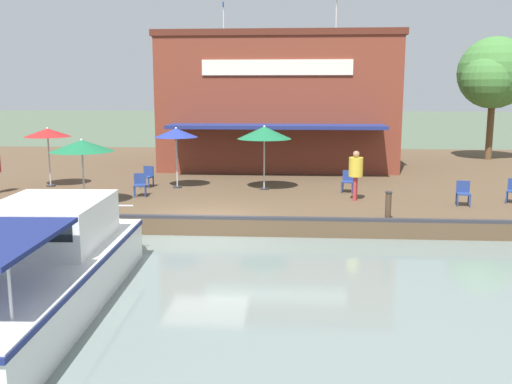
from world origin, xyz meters
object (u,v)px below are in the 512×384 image
object	(u,v)px
patio_umbrella_far_corner	(264,133)
person_at_quay_edge	(356,169)
cafe_chair_far_corner_seat	(140,184)
cafe_chair_under_first_umbrella	(348,180)
tree_upstream_bank	(492,75)
patio_umbrella_mid_patio_left	(176,133)
tree_behind_restaurant	(309,69)
patio_umbrella_back_row	(82,146)
waterfront_restaurant	(279,101)
patio_umbrella_mid_patio_right	(48,133)
cafe_chair_back_row_seat	(463,192)
mooring_post	(388,205)
motorboat_outer_channel	(46,263)
cafe_chair_facing_river	(147,175)

from	to	relation	value
patio_umbrella_far_corner	person_at_quay_edge	size ratio (longest dim) A/B	1.43
cafe_chair_far_corner_seat	cafe_chair_under_first_umbrella	xyz separation A→B (m)	(-1.35, 7.83, 0.00)
tree_upstream_bank	patio_umbrella_mid_patio_left	bearing A→B (deg)	-56.02
tree_upstream_bank	tree_behind_restaurant	world-z (taller)	tree_behind_restaurant
patio_umbrella_far_corner	person_at_quay_edge	distance (m)	4.11
patio_umbrella_mid_patio_left	cafe_chair_far_corner_seat	size ratio (longest dim) A/B	2.89
cafe_chair_under_first_umbrella	patio_umbrella_back_row	bearing A→B (deg)	-72.49
waterfront_restaurant	patio_umbrella_far_corner	bearing A→B (deg)	-2.52
cafe_chair_far_corner_seat	tree_behind_restaurant	size ratio (longest dim) A/B	0.12
cafe_chair_under_first_umbrella	tree_behind_restaurant	xyz separation A→B (m)	(-10.88, -1.34, 4.63)
patio_umbrella_mid_patio_right	cafe_chair_back_row_seat	bearing A→B (deg)	79.55
mooring_post	cafe_chair_back_row_seat	bearing A→B (deg)	129.31
cafe_chair_back_row_seat	person_at_quay_edge	world-z (taller)	person_at_quay_edge
waterfront_restaurant	motorboat_outer_channel	xyz separation A→B (m)	(18.67, -4.50, -3.13)
person_at_quay_edge	tree_upstream_bank	xyz separation A→B (m)	(-12.78, 8.74, 3.62)
patio_umbrella_mid_patio_left	tree_upstream_bank	world-z (taller)	tree_upstream_bank
patio_umbrella_back_row	patio_umbrella_far_corner	xyz separation A→B (m)	(-3.38, 6.09, 0.23)
waterfront_restaurant	cafe_chair_far_corner_seat	size ratio (longest dim) A/B	13.83
cafe_chair_back_row_seat	tree_behind_restaurant	distance (m)	14.89
waterfront_restaurant	tree_upstream_bank	world-z (taller)	waterfront_restaurant
motorboat_outer_channel	tree_behind_restaurant	xyz separation A→B (m)	(-21.33, 6.09, 4.90)
waterfront_restaurant	cafe_chair_back_row_seat	xyz separation A→B (m)	(10.57, 6.64, -2.86)
cafe_chair_far_corner_seat	motorboat_outer_channel	size ratio (longest dim) A/B	0.09
waterfront_restaurant	cafe_chair_under_first_umbrella	distance (m)	9.19
cafe_chair_back_row_seat	mooring_post	distance (m)	3.77
waterfront_restaurant	person_at_quay_edge	distance (m)	10.53
patio_umbrella_back_row	cafe_chair_far_corner_seat	size ratio (longest dim) A/B	2.68
patio_umbrella_mid_patio_left	cafe_chair_under_first_umbrella	bearing A→B (deg)	84.92
person_at_quay_edge	tree_behind_restaurant	bearing A→B (deg)	-173.32
cafe_chair_far_corner_seat	motorboat_outer_channel	world-z (taller)	motorboat_outer_channel
tree_behind_restaurant	mooring_post	bearing A→B (deg)	7.82
cafe_chair_back_row_seat	mooring_post	size ratio (longest dim) A/B	0.96
cafe_chair_far_corner_seat	cafe_chair_facing_river	bearing A→B (deg)	-172.92
cafe_chair_facing_river	person_at_quay_edge	distance (m)	8.54
patio_umbrella_back_row	tree_upstream_bank	xyz separation A→B (m)	(-14.12, 18.21, 2.72)
tree_behind_restaurant	patio_umbrella_back_row	bearing A→B (deg)	-30.10
patio_umbrella_mid_patio_left	cafe_chair_facing_river	world-z (taller)	patio_umbrella_mid_patio_left
cafe_chair_far_corner_seat	tree_behind_restaurant	distance (m)	14.59
patio_umbrella_far_corner	cafe_chair_facing_river	bearing A→B (deg)	-93.15
cafe_chair_under_first_umbrella	motorboat_outer_channel	world-z (taller)	motorboat_outer_channel
patio_umbrella_back_row	motorboat_outer_channel	size ratio (longest dim) A/B	0.24
cafe_chair_facing_river	patio_umbrella_mid_patio_right	bearing A→B (deg)	-88.39
cafe_chair_back_row_seat	patio_umbrella_back_row	bearing A→B (deg)	-87.33
motorboat_outer_channel	tree_upstream_bank	world-z (taller)	tree_upstream_bank
patio_umbrella_mid_patio_left	cafe_chair_back_row_seat	bearing A→B (deg)	74.37
mooring_post	tree_upstream_bank	bearing A→B (deg)	153.14
waterfront_restaurant	patio_umbrella_mid_patio_right	world-z (taller)	waterfront_restaurant
patio_umbrella_back_row	cafe_chair_under_first_umbrella	size ratio (longest dim) A/B	2.68
cafe_chair_far_corner_seat	tree_upstream_bank	distance (m)	21.29
tree_behind_restaurant	patio_umbrella_mid_patio_right	bearing A→B (deg)	-46.27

